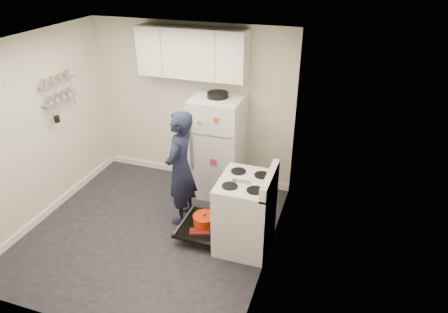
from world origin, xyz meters
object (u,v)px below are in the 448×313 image
(electric_range, at_px, (244,214))
(open_oven_door, at_px, (203,223))
(person, at_px, (180,168))
(refrigerator, at_px, (218,146))

(electric_range, relative_size, open_oven_door, 1.57)
(person, bearing_deg, electric_range, 74.89)
(electric_range, bearing_deg, refrigerator, 123.35)
(electric_range, height_order, person, person)
(open_oven_door, height_order, person, person)
(person, bearing_deg, refrigerator, 163.85)
(refrigerator, distance_m, person, 0.88)
(electric_range, relative_size, refrigerator, 0.68)
(refrigerator, bearing_deg, person, -105.84)
(open_oven_door, xyz_separation_m, refrigerator, (-0.16, 1.10, 0.59))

